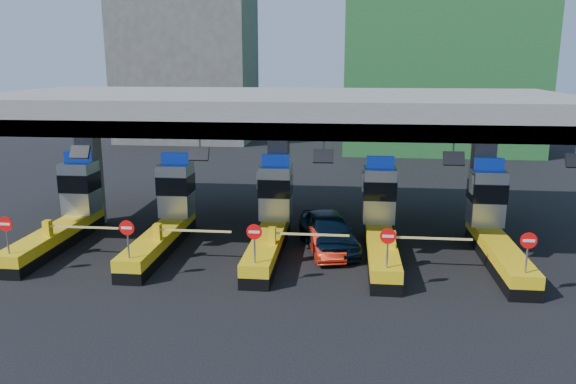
# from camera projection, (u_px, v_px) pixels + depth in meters

# --- Properties ---
(ground) EXTENTS (120.00, 120.00, 0.00)m
(ground) POSITION_uv_depth(u_px,v_px,m) (271.00, 249.00, 26.19)
(ground) COLOR black
(ground) RESTS_ON ground
(toll_canopy) EXTENTS (28.00, 12.09, 7.00)m
(toll_canopy) POSITION_uv_depth(u_px,v_px,m) (278.00, 111.00, 27.56)
(toll_canopy) COLOR slate
(toll_canopy) RESTS_ON ground
(toll_lane_far_left) EXTENTS (4.43, 8.00, 4.16)m
(toll_lane_far_left) POSITION_uv_depth(u_px,v_px,m) (67.00, 212.00, 27.16)
(toll_lane_far_left) COLOR black
(toll_lane_far_left) RESTS_ON ground
(toll_lane_left) EXTENTS (4.43, 8.00, 4.16)m
(toll_lane_left) POSITION_uv_depth(u_px,v_px,m) (168.00, 215.00, 26.65)
(toll_lane_left) COLOR black
(toll_lane_left) RESTS_ON ground
(toll_lane_center) EXTENTS (4.43, 8.00, 4.16)m
(toll_lane_center) POSITION_uv_depth(u_px,v_px,m) (272.00, 218.00, 26.14)
(toll_lane_center) COLOR black
(toll_lane_center) RESTS_ON ground
(toll_lane_right) EXTENTS (4.43, 8.00, 4.16)m
(toll_lane_right) POSITION_uv_depth(u_px,v_px,m) (380.00, 221.00, 25.62)
(toll_lane_right) COLOR black
(toll_lane_right) RESTS_ON ground
(toll_lane_far_right) EXTENTS (4.43, 8.00, 4.16)m
(toll_lane_far_right) POSITION_uv_depth(u_px,v_px,m) (493.00, 225.00, 25.11)
(toll_lane_far_right) COLOR black
(toll_lane_far_right) RESTS_ON ground
(bg_building_scaffold) EXTENTS (18.00, 12.00, 28.00)m
(bg_building_scaffold) POSITION_uv_depth(u_px,v_px,m) (442.00, 1.00, 52.74)
(bg_building_scaffold) COLOR #1E5926
(bg_building_scaffold) RESTS_ON ground
(bg_building_concrete) EXTENTS (14.00, 10.00, 18.00)m
(bg_building_concrete) POSITION_uv_depth(u_px,v_px,m) (187.00, 56.00, 60.42)
(bg_building_concrete) COLOR #4C4C49
(bg_building_concrete) RESTS_ON ground
(van) EXTENTS (3.41, 5.53, 1.76)m
(van) POSITION_uv_depth(u_px,v_px,m) (328.00, 231.00, 25.91)
(van) COLOR black
(van) RESTS_ON ground
(red_car) EXTENTS (1.99, 3.80, 1.19)m
(red_car) POSITION_uv_depth(u_px,v_px,m) (325.00, 243.00, 25.14)
(red_car) COLOR red
(red_car) RESTS_ON ground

